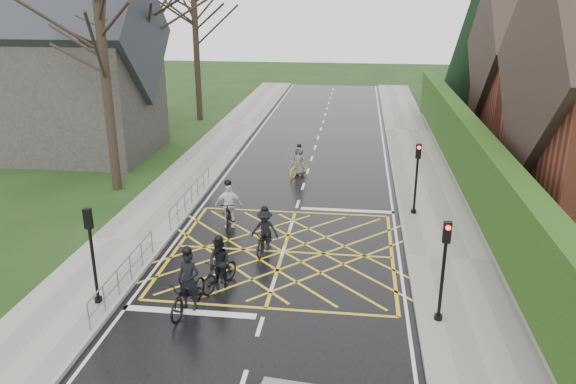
% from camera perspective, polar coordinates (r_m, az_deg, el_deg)
% --- Properties ---
extents(ground, '(120.00, 120.00, 0.00)m').
position_cam_1_polar(ground, '(20.95, -0.50, -6.09)').
color(ground, black).
rests_on(ground, ground).
extents(road, '(9.00, 80.00, 0.01)m').
position_cam_1_polar(road, '(20.94, -0.50, -6.08)').
color(road, black).
rests_on(road, ground).
extents(sidewalk_right, '(3.00, 80.00, 0.15)m').
position_cam_1_polar(sidewalk_right, '(21.05, 16.02, -6.56)').
color(sidewalk_right, gray).
rests_on(sidewalk_right, ground).
extents(sidewalk_left, '(3.00, 80.00, 0.15)m').
position_cam_1_polar(sidewalk_left, '(22.45, -15.92, -4.86)').
color(sidewalk_left, gray).
rests_on(sidewalk_left, ground).
extents(stone_wall, '(0.50, 38.00, 0.70)m').
position_cam_1_polar(stone_wall, '(26.72, 18.00, -0.48)').
color(stone_wall, slate).
rests_on(stone_wall, ground).
extents(hedge, '(0.90, 38.00, 2.80)m').
position_cam_1_polar(hedge, '(26.20, 18.40, 3.12)').
color(hedge, '#1C3C10').
rests_on(hedge, stone_wall).
extents(house_far, '(9.80, 8.80, 10.30)m').
position_cam_1_polar(house_far, '(38.97, 25.86, 10.73)').
color(house_far, brown).
rests_on(house_far, ground).
extents(conifer, '(4.60, 4.60, 10.00)m').
position_cam_1_polar(conifer, '(45.64, 18.02, 13.53)').
color(conifer, black).
rests_on(conifer, ground).
extents(church, '(8.80, 7.80, 11.00)m').
position_cam_1_polar(church, '(34.91, -20.75, 11.53)').
color(church, '#2D2B28').
rests_on(church, ground).
extents(tree_near, '(9.24, 9.24, 11.44)m').
position_cam_1_polar(tree_near, '(27.29, -18.61, 16.18)').
color(tree_near, black).
rests_on(tree_near, ground).
extents(tree_mid, '(10.08, 10.08, 12.48)m').
position_cam_1_polar(tree_mid, '(35.03, -14.55, 18.28)').
color(tree_mid, black).
rests_on(tree_mid, ground).
extents(tree_far, '(8.40, 8.40, 10.40)m').
position_cam_1_polar(tree_far, '(42.43, -9.44, 16.79)').
color(tree_far, black).
rests_on(tree_far, ground).
extents(railing_south, '(0.05, 5.04, 1.03)m').
position_cam_1_polar(railing_south, '(18.75, -16.35, -7.53)').
color(railing_south, slate).
rests_on(railing_south, ground).
extents(railing_north, '(0.05, 6.04, 1.03)m').
position_cam_1_polar(railing_north, '(25.22, -9.81, 0.10)').
color(railing_north, slate).
rests_on(railing_north, ground).
extents(traffic_light_ne, '(0.24, 0.31, 3.21)m').
position_cam_1_polar(traffic_light_ne, '(24.21, 12.90, 1.24)').
color(traffic_light_ne, black).
rests_on(traffic_light_ne, ground).
extents(traffic_light_se, '(0.24, 0.31, 3.21)m').
position_cam_1_polar(traffic_light_se, '(16.49, 15.46, -7.91)').
color(traffic_light_se, black).
rests_on(traffic_light_se, ground).
extents(traffic_light_sw, '(0.24, 0.31, 3.21)m').
position_cam_1_polar(traffic_light_sw, '(17.76, -19.20, -6.27)').
color(traffic_light_sw, black).
rests_on(traffic_light_sw, ground).
extents(cyclist_rear, '(1.13, 2.24, 2.08)m').
position_cam_1_polar(cyclist_rear, '(17.32, -10.06, -9.76)').
color(cyclist_rear, black).
rests_on(cyclist_rear, ground).
extents(cyclist_back, '(1.19, 1.89, 1.84)m').
position_cam_1_polar(cyclist_back, '(18.40, -6.96, -7.67)').
color(cyclist_back, black).
rests_on(cyclist_back, ground).
extents(cyclist_mid, '(1.10, 1.87, 1.76)m').
position_cam_1_polar(cyclist_mid, '(20.80, -2.38, -4.35)').
color(cyclist_mid, black).
rests_on(cyclist_mid, ground).
extents(cyclist_front, '(1.15, 2.09, 2.03)m').
position_cam_1_polar(cyclist_front, '(22.94, -6.07, -1.81)').
color(cyclist_front, black).
rests_on(cyclist_front, ground).
extents(cyclist_lead, '(1.25, 1.83, 1.69)m').
position_cam_1_polar(cyclist_lead, '(29.41, 1.12, 2.80)').
color(cyclist_lead, gold).
rests_on(cyclist_lead, ground).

